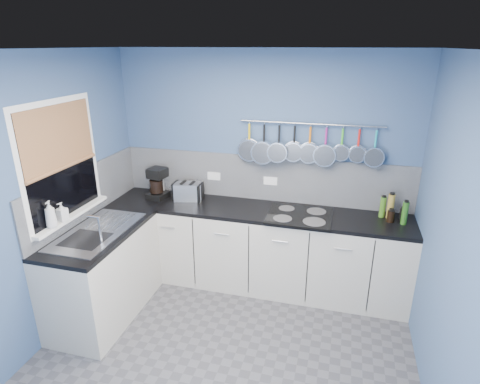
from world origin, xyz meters
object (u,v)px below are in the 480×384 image
at_px(toaster, 188,191).
at_px(paper_towel, 159,186).
at_px(canister, 197,194).
at_px(hob, 300,215).
at_px(soap_bottle_b, 62,212).
at_px(soap_bottle_a, 50,214).
at_px(coffee_maker, 157,184).

bearing_deg(toaster, paper_towel, 160.94).
xyz_separation_m(canister, hob, (1.16, -0.16, -0.06)).
xyz_separation_m(soap_bottle_b, canister, (0.84, 1.15, -0.17)).
height_order(soap_bottle_b, paper_towel, soap_bottle_b).
distance_m(soap_bottle_a, canister, 1.55).
relative_size(toaster, canister, 2.36).
bearing_deg(hob, toaster, 174.04).
distance_m(soap_bottle_a, hob, 2.31).
distance_m(paper_towel, canister, 0.46).
bearing_deg(soap_bottle_b, paper_towel, 71.57).
xyz_separation_m(paper_towel, toaster, (0.36, -0.03, -0.02)).
bearing_deg(toaster, hob, -20.72).
relative_size(soap_bottle_b, coffee_maker, 0.50).
bearing_deg(soap_bottle_b, toaster, 56.44).
height_order(soap_bottle_b, coffee_maker, coffee_maker).
relative_size(soap_bottle_a, soap_bottle_b, 1.39).
xyz_separation_m(soap_bottle_b, paper_towel, (0.38, 1.15, -0.12)).
height_order(soap_bottle_a, hob, soap_bottle_a).
relative_size(soap_bottle_a, toaster, 0.80).
relative_size(soap_bottle_b, hob, 0.27).
height_order(toaster, canister, toaster).
relative_size(soap_bottle_b, paper_towel, 0.71).
bearing_deg(hob, canister, 172.11).
bearing_deg(soap_bottle_b, coffee_maker, 69.84).
relative_size(paper_towel, canister, 1.90).
height_order(soap_bottle_a, coffee_maker, soap_bottle_a).
xyz_separation_m(soap_bottle_a, coffee_maker, (0.39, 1.21, -0.10)).
relative_size(coffee_maker, canister, 2.71).
distance_m(toaster, canister, 0.11).
height_order(soap_bottle_a, canister, soap_bottle_a).
bearing_deg(coffee_maker, canister, 19.24).
distance_m(toaster, hob, 1.27).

